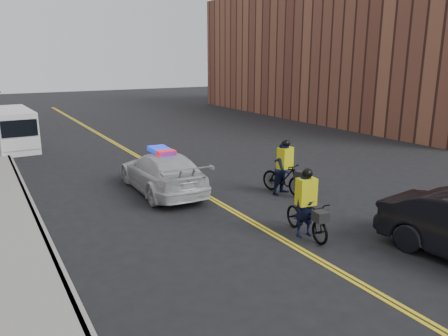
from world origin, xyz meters
TOP-DOWN VIEW (x-y plane):
  - ground at (0.00, 0.00)m, footprint 120.00×120.00m
  - center_line_left at (-0.08, 8.00)m, footprint 0.10×60.00m
  - center_line_right at (0.08, 8.00)m, footprint 0.10×60.00m
  - curb at (-6.00, 8.00)m, footprint 0.20×60.00m
  - building_across at (22.00, 18.00)m, footprint 12.00×30.00m
  - police_cruiser at (-1.22, 4.31)m, footprint 2.36×5.49m
  - cargo_van at (-5.49, 16.39)m, footprint 2.30×5.52m
  - cyclist_near at (0.74, -1.98)m, footprint 0.98×2.19m
  - cyclist_far at (2.77, 1.64)m, footprint 1.11×2.21m

SIDE VIEW (x-z plane):
  - ground at x=0.00m, z-range 0.00..0.00m
  - center_line_left at x=-0.08m, z-range 0.00..0.01m
  - center_line_right at x=0.08m, z-range 0.00..0.01m
  - curb at x=-6.00m, z-range 0.00..0.15m
  - cyclist_near at x=0.74m, z-range -0.32..1.76m
  - police_cruiser at x=-1.22m, z-range -0.07..1.66m
  - cyclist_far at x=2.77m, z-range -0.23..1.93m
  - cargo_van at x=-5.49m, z-range -0.03..2.25m
  - building_across at x=22.00m, z-range 0.00..11.00m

